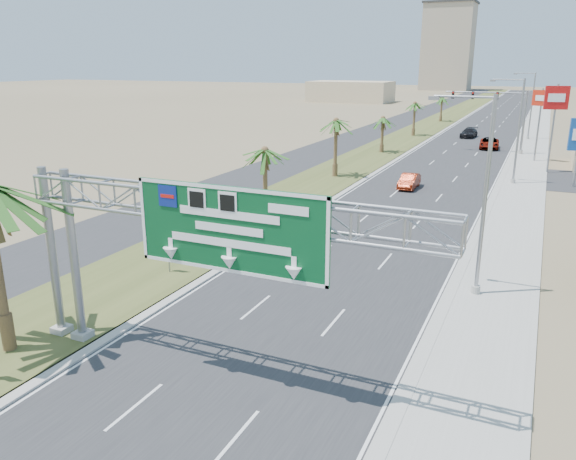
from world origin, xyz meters
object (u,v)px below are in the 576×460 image
at_px(sign_gantry, 197,220).
at_px(pole_sign_red_far, 541,104).
at_px(pole_sign_red_near, 556,103).
at_px(signal_mast, 508,116).
at_px(car_mid_lane, 409,181).
at_px(car_far, 469,133).
at_px(car_left_lane, 299,241).
at_px(car_right_lane, 489,143).

distance_m(sign_gantry, pole_sign_red_far, 57.96).
height_order(pole_sign_red_near, pole_sign_red_far, pole_sign_red_near).
bearing_deg(pole_sign_red_far, signal_mast, 127.62).
distance_m(sign_gantry, car_mid_lane, 36.29).
xyz_separation_m(sign_gantry, signal_mast, (6.23, 62.05, -1.21)).
bearing_deg(signal_mast, sign_gantry, -95.74).
height_order(sign_gantry, car_far, sign_gantry).
relative_size(car_far, pole_sign_red_near, 0.54).
bearing_deg(car_left_lane, signal_mast, 79.05).
relative_size(car_far, pole_sign_red_far, 0.59).
relative_size(signal_mast, car_far, 2.06).
height_order(car_far, pole_sign_red_far, pole_sign_red_far).
bearing_deg(pole_sign_red_near, sign_gantry, -103.02).
height_order(car_right_lane, pole_sign_red_near, pole_sign_red_near).
bearing_deg(car_left_lane, pole_sign_red_near, 67.84).
relative_size(sign_gantry, car_right_lane, 3.12).
distance_m(car_left_lane, car_far, 62.38).
distance_m(sign_gantry, car_right_lane, 65.92).
height_order(signal_mast, car_mid_lane, signal_mast).
relative_size(signal_mast, car_right_lane, 1.92).
xyz_separation_m(car_far, pole_sign_red_far, (10.12, -19.85, 6.02)).
distance_m(car_left_lane, pole_sign_red_near, 38.49).
bearing_deg(pole_sign_red_near, pole_sign_red_far, 101.53).
bearing_deg(car_left_lane, car_far, 87.19).
distance_m(signal_mast, car_far, 16.68).
relative_size(car_right_lane, car_far, 1.08).
bearing_deg(signal_mast, car_left_lane, -100.22).
relative_size(car_right_lane, pole_sign_red_near, 0.58).
bearing_deg(car_right_lane, pole_sign_red_far, -59.32).
xyz_separation_m(signal_mast, pole_sign_red_near, (5.30, -12.16, 2.48)).
xyz_separation_m(car_mid_lane, car_far, (0.19, 41.04, 0.04)).
distance_m(car_left_lane, car_right_lane, 51.39).
relative_size(sign_gantry, pole_sign_red_far, 1.96).
height_order(sign_gantry, car_mid_lane, sign_gantry).
xyz_separation_m(signal_mast, car_mid_lane, (-6.48, -26.16, -4.17)).
distance_m(sign_gantry, car_left_lane, 15.72).
bearing_deg(pole_sign_red_near, car_right_lane, 115.39).
relative_size(car_left_lane, pole_sign_red_far, 0.47).
bearing_deg(pole_sign_red_far, car_right_lane, 125.13).
bearing_deg(pole_sign_red_far, car_mid_lane, -115.94).
bearing_deg(car_far, car_right_lane, -65.43).
relative_size(car_left_lane, pole_sign_red_near, 0.43).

